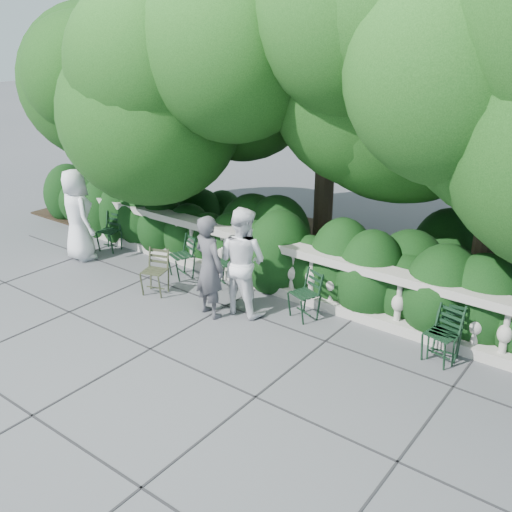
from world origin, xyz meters
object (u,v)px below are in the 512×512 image
Objects in this scene: chair_c at (214,288)px; chair_b at (107,253)px; person_woman_grey at (209,267)px; chair_d at (439,363)px; person_casual_man at (242,261)px; chair_f at (432,365)px; chair_a at (175,278)px; person_businessman at (77,215)px; chair_weathered at (152,297)px; chair_e at (296,320)px.

chair_b is at bearing -156.87° from chair_c.
chair_d is at bearing -154.85° from person_woman_grey.
chair_b is 1.00× the size of chair_d.
person_casual_man is at bearing -176.78° from chair_d.
chair_b and chair_f have the same top height.
chair_f is (5.12, 0.04, 0.00)m from chair_a.
person_businessman is at bearing 7.64° from person_woman_grey.
chair_a is 2.16m from chair_b.
chair_weathered is 2.77m from person_businessman.
person_woman_grey is (-1.28, -0.70, 0.88)m from chair_e.
chair_a is at bearing -154.60° from person_businessman.
chair_e is at bearing 18.03° from chair_c.
person_casual_man reaches higher than chair_e.
chair_e is 0.45× the size of person_casual_man.
chair_d and chair_weathered have the same top height.
chair_d is 0.44× the size of person_businessman.
chair_a is 0.44× the size of person_businessman.
chair_c is 1.43m from person_casual_man.
chair_c is 0.48× the size of person_woman_grey.
person_businessman is at bearing -155.09° from chair_e.
person_casual_man reaches higher than chair_f.
chair_f is (2.31, 0.05, 0.00)m from chair_e.
person_woman_grey is at bearing -131.08° from chair_e.
chair_c is (0.87, 0.14, 0.00)m from chair_a.
chair_b is 1.00× the size of chair_f.
chair_a is 1.00× the size of chair_b.
person_woman_grey reaches higher than chair_a.
chair_c is at bearing -22.93° from person_casual_man.
chair_d is at bearing 21.51° from chair_a.
chair_c is at bearing -163.80° from chair_e.
chair_b and chair_e have the same top height.
chair_b is at bearing -169.38° from chair_f.
chair_d is 0.48× the size of person_woman_grey.
chair_e is (4.96, -0.09, 0.00)m from chair_b.
chair_weathered is 0.44× the size of person_businessman.
chair_c is 1.00× the size of chair_weathered.
chair_f is at bearing -120.51° from chair_d.
person_woman_grey is at bearing -157.34° from chair_f.
chair_a is at bearing 87.71° from chair_weathered.
chair_f is 0.48× the size of person_woman_grey.
person_businessman is (-2.32, -0.42, 0.95)m from chair_a.
chair_e is 2.31m from chair_f.
chair_f is 0.44× the size of person_businessman.
person_casual_man is at bearing -16.76° from chair_b.
chair_weathered is 0.48× the size of person_woman_grey.
chair_a is 1.00× the size of chair_c.
chair_e is 5.24m from person_businessman.
chair_b is 2.57m from chair_weathered.
person_businessman reaches higher than chair_e.
person_businessman is (-5.13, -0.41, 0.95)m from chair_e.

